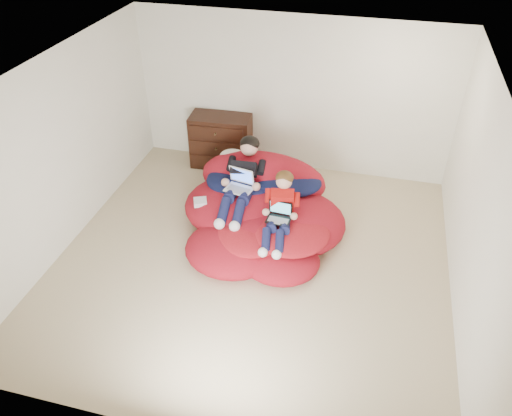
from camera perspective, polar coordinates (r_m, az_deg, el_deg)
The scene contains 9 objects.
room_shell at distance 6.45m, azimuth -0.46°, elevation -4.45°, with size 5.10×5.10×2.77m.
dresser at distance 8.38m, azimuth -4.01°, elevation 7.65°, with size 1.02×0.59×0.89m.
beanbag_pile at distance 6.98m, azimuth 0.60°, elevation -0.46°, with size 2.33×2.33×0.89m.
cream_pillow at distance 7.51m, azimuth -2.54°, elevation 5.68°, with size 0.45×0.29×0.29m, color beige.
older_boy at distance 6.97m, azimuth -1.53°, elevation 3.71°, with size 0.39×1.38×0.76m.
younger_boy at distance 6.41m, azimuth 2.78°, elevation 0.03°, with size 0.37×0.98×0.75m.
laptop_white at distance 6.87m, azimuth -1.84°, elevation 2.85°, with size 0.41×0.38×0.27m.
laptop_black at distance 6.43m, azimuth 2.69°, elevation -0.75°, with size 0.32×0.26×0.23m.
power_adapter at distance 6.94m, azimuth -6.39°, elevation 0.68°, with size 0.18×0.18×0.07m, color silver.
Camera 1 is at (1.26, -4.75, 4.40)m, focal length 35.00 mm.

